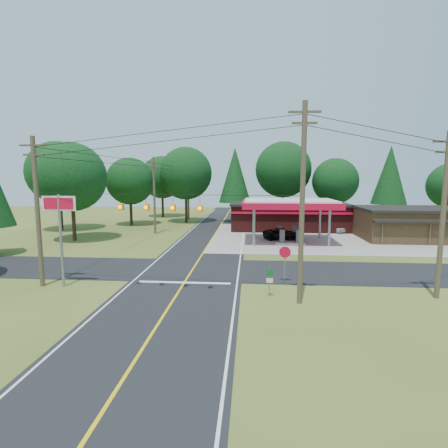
# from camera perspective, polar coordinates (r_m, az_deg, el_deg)

# --- Properties ---
(ground) EXTENTS (120.00, 120.00, 0.00)m
(ground) POSITION_cam_1_polar(r_m,az_deg,el_deg) (28.36, -5.14, -7.43)
(ground) COLOR #475A1F
(ground) RESTS_ON ground
(main_highway) EXTENTS (8.00, 120.00, 0.02)m
(main_highway) POSITION_cam_1_polar(r_m,az_deg,el_deg) (28.36, -5.14, -7.41)
(main_highway) COLOR black
(main_highway) RESTS_ON ground
(cross_road) EXTENTS (70.00, 7.00, 0.02)m
(cross_road) POSITION_cam_1_polar(r_m,az_deg,el_deg) (28.36, -5.14, -7.40)
(cross_road) COLOR black
(cross_road) RESTS_ON ground
(lane_center_yellow) EXTENTS (0.15, 110.00, 0.00)m
(lane_center_yellow) POSITION_cam_1_polar(r_m,az_deg,el_deg) (28.36, -5.14, -7.38)
(lane_center_yellow) COLOR yellow
(lane_center_yellow) RESTS_ON main_highway
(gas_canopy) EXTENTS (10.60, 7.40, 4.88)m
(gas_canopy) POSITION_cam_1_polar(r_m,az_deg,el_deg) (40.39, 10.62, 3.07)
(gas_canopy) COLOR gray
(gas_canopy) RESTS_ON ground
(convenience_store) EXTENTS (16.40, 7.55, 3.80)m
(convenience_store) POSITION_cam_1_polar(r_m,az_deg,el_deg) (50.59, 10.45, 1.27)
(convenience_store) COLOR #4E1716
(convenience_store) RESTS_ON ground
(strip_building) EXTENTS (20.40, 8.75, 3.80)m
(strip_building) POSITION_cam_1_polar(r_m,az_deg,el_deg) (49.28, 32.67, 0.04)
(strip_building) COLOR #392717
(strip_building) RESTS_ON ground
(utility_pole_near_right) EXTENTS (1.80, 0.30, 11.50)m
(utility_pole_near_right) POSITION_cam_1_polar(r_m,az_deg,el_deg) (20.29, 12.66, 3.55)
(utility_pole_near_right) COLOR #473828
(utility_pole_near_right) RESTS_ON ground
(utility_pole_near_left) EXTENTS (1.80, 0.30, 10.00)m
(utility_pole_near_left) POSITION_cam_1_polar(r_m,az_deg,el_deg) (26.21, -28.17, 2.04)
(utility_pole_near_left) COLOR #473828
(utility_pole_near_left) RESTS_ON ground
(utility_pole_far_left) EXTENTS (1.80, 0.30, 10.00)m
(utility_pole_far_left) POSITION_cam_1_polar(r_m,az_deg,el_deg) (46.79, -11.31, 4.79)
(utility_pole_far_left) COLOR #473828
(utility_pole_far_left) RESTS_ON ground
(utility_pole_right_b) EXTENTS (1.80, 0.30, 10.00)m
(utility_pole_right_b) POSITION_cam_1_polar(r_m,az_deg,el_deg) (24.47, 32.17, 1.45)
(utility_pole_right_b) COLOR #473828
(utility_pole_right_b) RESTS_ON ground
(utility_pole_north) EXTENTS (0.30, 0.30, 9.50)m
(utility_pole_north) POSITION_cam_1_polar(r_m,az_deg,el_deg) (63.06, -5.83, 5.15)
(utility_pole_north) COLOR #473828
(utility_pole_north) RESTS_ON ground
(overhead_beacons) EXTENTS (17.04, 2.04, 1.03)m
(overhead_beacons) POSITION_cam_1_polar(r_m,az_deg,el_deg) (21.78, -10.52, 4.53)
(overhead_beacons) COLOR black
(overhead_beacons) RESTS_ON ground
(treeline_backdrop) EXTENTS (70.27, 51.59, 13.30)m
(treeline_backdrop) POSITION_cam_1_polar(r_m,az_deg,el_deg) (51.17, 0.11, 7.72)
(treeline_backdrop) COLOR #332316
(treeline_backdrop) RESTS_ON ground
(suv_car) EXTENTS (5.22, 5.22, 1.33)m
(suv_car) POSITION_cam_1_polar(r_m,az_deg,el_deg) (42.24, 9.60, -1.64)
(suv_car) COLOR black
(suv_car) RESTS_ON ground
(sedan_car) EXTENTS (5.07, 5.07, 1.30)m
(sedan_car) POSITION_cam_1_polar(r_m,az_deg,el_deg) (49.83, 17.58, -0.52)
(sedan_car) COLOR white
(sedan_car) RESTS_ON ground
(big_stop_sign) EXTENTS (2.32, 0.20, 6.23)m
(big_stop_sign) POSITION_cam_1_polar(r_m,az_deg,el_deg) (25.49, -25.24, 0.65)
(big_stop_sign) COLOR gray
(big_stop_sign) RESTS_ON ground
(octagonal_stop_sign) EXTENTS (0.90, 0.24, 2.66)m
(octagonal_stop_sign) POSITION_cam_1_polar(r_m,az_deg,el_deg) (24.71, 9.91, -4.99)
(octagonal_stop_sign) COLOR gray
(octagonal_stop_sign) RESTS_ON ground
(route_sign_post) EXTENTS (0.41, 0.09, 2.00)m
(route_sign_post) POSITION_cam_1_polar(r_m,az_deg,el_deg) (21.91, 7.47, -8.75)
(route_sign_post) COLOR gray
(route_sign_post) RESTS_ON ground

